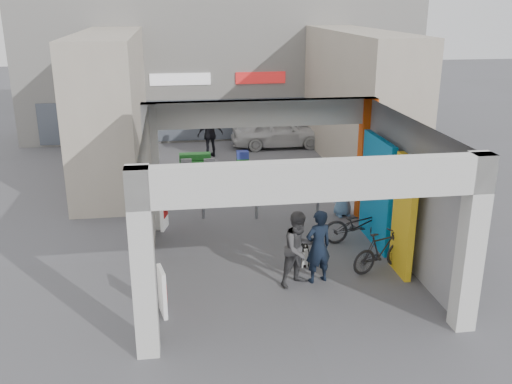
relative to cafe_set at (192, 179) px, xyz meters
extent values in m
plane|color=#515156|center=(1.83, -5.49, -0.31)|extent=(90.00, 90.00, 0.00)
cube|color=beige|center=(-1.17, -9.49, 1.44)|extent=(0.40, 0.40, 3.50)
cube|color=beige|center=(-1.17, -3.49, 1.44)|extent=(0.40, 0.40, 3.50)
cube|color=beige|center=(4.83, -9.49, 1.44)|extent=(0.40, 0.40, 3.50)
cube|color=#DF4C0D|center=(4.83, -3.49, 1.44)|extent=(0.40, 0.40, 3.50)
plane|color=silver|center=(-1.17, -6.49, 1.44)|extent=(0.00, 6.40, 6.40)
plane|color=#98989D|center=(4.83, -6.49, 1.44)|extent=(0.00, 6.40, 6.40)
cube|color=#0B7BBD|center=(4.53, -5.29, 1.09)|extent=(0.15, 2.00, 2.80)
cube|color=yellow|center=(4.53, -7.09, 1.09)|extent=(0.15, 1.00, 2.80)
plane|color=#BCBCB7|center=(1.83, -6.49, 3.19)|extent=(6.40, 6.40, 0.00)
cube|color=beige|center=(1.83, -3.44, 2.84)|extent=(6.40, 0.30, 0.70)
cube|color=beige|center=(1.83, -9.54, 2.84)|extent=(6.40, 0.30, 0.70)
cube|color=silver|center=(1.83, -3.27, 2.79)|extent=(4.20, 0.05, 0.55)
cube|color=white|center=(1.83, 8.51, 3.69)|extent=(18.00, 4.00, 8.00)
cube|color=#515966|center=(1.83, 6.46, 0.69)|extent=(16.20, 0.06, 1.80)
cube|color=white|center=(-0.17, 6.47, 2.49)|extent=(2.60, 0.06, 0.50)
cube|color=red|center=(3.33, 6.47, 2.49)|extent=(2.20, 0.06, 0.50)
cube|color=#AFA391|center=(-2.67, 2.01, 2.19)|extent=(2.00, 9.00, 5.00)
cube|color=#AFA391|center=(6.33, 2.01, 2.19)|extent=(2.00, 9.00, 5.00)
cylinder|color=gray|center=(0.19, -2.94, 0.10)|extent=(0.09, 0.09, 0.82)
cylinder|color=gray|center=(1.72, -3.16, 0.16)|extent=(0.09, 0.09, 0.95)
cylinder|color=gray|center=(3.57, -3.06, 0.09)|extent=(0.09, 0.09, 0.81)
cube|color=silver|center=(-0.92, -8.17, 0.19)|extent=(0.19, 0.55, 1.00)
cube|color=red|center=(-0.88, -8.17, 0.24)|extent=(0.12, 0.39, 0.40)
cube|color=silver|center=(-0.92, -3.56, 0.19)|extent=(0.22, 0.55, 1.00)
cube|color=red|center=(-0.88, -3.56, 0.24)|extent=(0.14, 0.38, 0.40)
cylinder|color=#A1A1A6|center=(0.11, -0.28, 0.04)|extent=(0.06, 0.06, 0.71)
cylinder|color=#A1A1A6|center=(0.11, -0.28, -0.30)|extent=(0.43, 0.43, 0.02)
cylinder|color=#A1A1A6|center=(0.11, -0.28, 0.40)|extent=(0.69, 0.69, 0.05)
cube|color=#A1A1A6|center=(-0.48, -0.47, -0.09)|extent=(0.37, 0.37, 0.44)
cube|color=#A1A1A6|center=(-0.48, -0.30, 0.35)|extent=(0.37, 0.05, 0.44)
cube|color=#A1A1A6|center=(0.61, 0.21, -0.09)|extent=(0.37, 0.37, 0.44)
cube|color=#A1A1A6|center=(0.61, 0.39, 0.35)|extent=(0.37, 0.05, 0.44)
cube|color=#A1A1A6|center=(-0.18, 0.31, -0.09)|extent=(0.37, 0.37, 0.44)
cube|color=#A1A1A6|center=(-0.18, 0.49, 0.35)|extent=(0.37, 0.05, 0.44)
cube|color=black|center=(0.15, 1.01, -0.15)|extent=(1.33, 0.66, 0.33)
cube|color=#195A22|center=(0.15, 0.84, 0.02)|extent=(1.10, 0.39, 0.20)
cube|color=#195A22|center=(0.15, 1.01, 0.24)|extent=(1.10, 0.39, 0.20)
cube|color=#195A22|center=(0.15, 1.17, 0.46)|extent=(1.10, 0.39, 0.20)
cube|color=#195A22|center=(2.01, 2.45, -0.17)|extent=(0.46, 0.36, 0.28)
cube|color=navy|center=(2.01, 2.45, 0.11)|extent=(0.46, 0.36, 0.28)
cube|color=black|center=(2.39, -6.34, -0.20)|extent=(0.23, 0.31, 0.23)
cube|color=black|center=(2.39, -6.46, -0.02)|extent=(0.18, 0.16, 0.35)
cube|color=silver|center=(2.39, -6.55, -0.06)|extent=(0.15, 0.03, 0.33)
cylinder|color=silver|center=(2.33, -6.53, -0.18)|extent=(0.04, 0.04, 0.27)
cylinder|color=silver|center=(2.44, -6.53, -0.18)|extent=(0.04, 0.04, 0.27)
sphere|color=black|center=(2.39, -6.48, 0.19)|extent=(0.18, 0.18, 0.18)
cube|color=silver|center=(2.39, -6.58, 0.17)|extent=(0.08, 0.12, 0.06)
cone|color=black|center=(2.34, -6.44, 0.28)|extent=(0.07, 0.07, 0.08)
cone|color=black|center=(2.44, -6.44, 0.28)|extent=(0.07, 0.07, 0.08)
imported|color=black|center=(2.51, -7.23, 0.54)|extent=(0.71, 0.56, 1.71)
imported|color=#424245|center=(2.06, -7.31, 0.55)|extent=(1.04, 0.96, 1.72)
imported|color=#5C86B3|center=(4.29, -3.30, 0.42)|extent=(0.77, 0.55, 1.47)
imported|color=black|center=(0.89, 3.93, 0.61)|extent=(1.16, 0.73, 1.83)
imported|color=black|center=(4.13, -5.26, 0.19)|extent=(1.90, 0.68, 0.99)
imported|color=black|center=(4.13, -6.91, 0.18)|extent=(1.68, 0.99, 0.98)
imported|color=silver|center=(3.87, 5.12, 0.36)|extent=(3.96, 1.60, 1.35)
camera|label=1|loc=(-0.54, -18.51, 5.75)|focal=40.00mm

